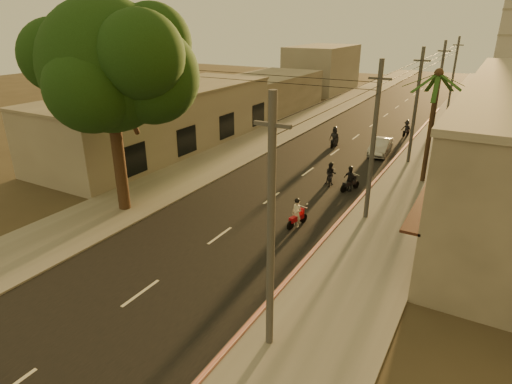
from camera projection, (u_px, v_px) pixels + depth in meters
ground at (198, 252)px, 21.42m from camera, size 160.00×160.00×0.00m
road at (335, 152)px, 37.54m from camera, size 10.00×140.00×0.02m
sidewalk_right at (425, 165)px, 34.08m from camera, size 5.00×140.00×0.12m
sidewalk_left at (260, 140)px, 40.96m from camera, size 5.00×140.00×0.12m
curb_stripe at (378, 178)px, 31.14m from camera, size 0.20×60.00×0.20m
left_building at (165, 119)px, 38.14m from camera, size 8.20×24.20×5.20m
broadleaf_tree at (115, 67)px, 23.00m from camera, size 9.60×8.70×12.10m
palm_tree at (438, 80)px, 27.97m from camera, size 5.00×5.00×8.20m
utility_poles at (419, 81)px, 32.25m from camera, size 1.20×48.26×9.00m
filler_left_near at (269, 92)px, 54.41m from camera, size 8.00×14.00×4.40m
filler_left_far at (322, 69)px, 68.44m from camera, size 8.00×14.00×7.00m
scooter_red at (297, 214)px, 23.81m from camera, size 0.84×1.73×1.73m
scooter_mid_a at (331, 174)px, 29.96m from camera, size 1.07×1.64×1.65m
scooter_mid_b at (350, 180)px, 28.82m from camera, size 1.27×1.68×1.76m
scooter_far_a at (334, 138)px, 38.84m from camera, size 0.91×1.93×1.90m
scooter_far_b at (406, 129)px, 42.49m from camera, size 1.18×1.65×1.62m
parked_car at (380, 147)px, 36.71m from camera, size 2.05×4.39×1.38m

